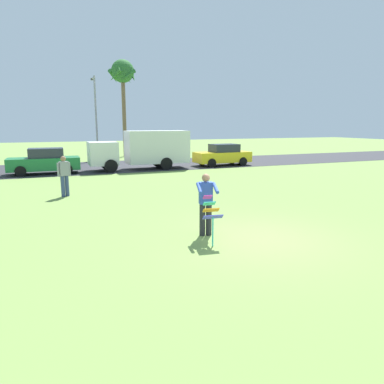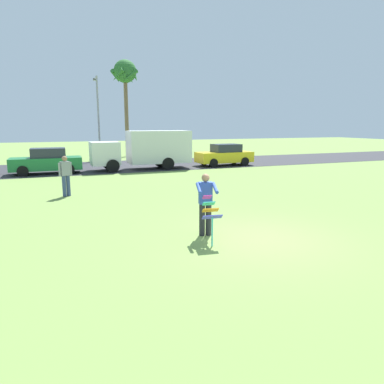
{
  "view_description": "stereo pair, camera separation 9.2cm",
  "coord_description": "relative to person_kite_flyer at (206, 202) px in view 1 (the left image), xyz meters",
  "views": [
    {
      "loc": [
        -5.11,
        -7.83,
        3.04
      ],
      "look_at": [
        -1.19,
        1.84,
        1.05
      ],
      "focal_mm": 33.21,
      "sensor_mm": 36.0,
      "label": 1
    },
    {
      "loc": [
        -5.02,
        -7.86,
        3.04
      ],
      "look_at": [
        -1.19,
        1.84,
        1.05
      ],
      "focal_mm": 33.21,
      "sensor_mm": 36.0,
      "label": 2
    }
  ],
  "objects": [
    {
      "name": "ground_plane",
      "position": [
        1.19,
        -0.82,
        -0.95
      ],
      "size": [
        120.0,
        120.0,
        0.0
      ],
      "primitive_type": "plane",
      "color": "olive"
    },
    {
      "name": "road_strip",
      "position": [
        1.19,
        17.59,
        -0.95
      ],
      "size": [
        120.0,
        8.0,
        0.01
      ],
      "primitive_type": "cube",
      "color": "#2D2D33",
      "rests_on": "ground"
    },
    {
      "name": "person_kite_flyer",
      "position": [
        0.0,
        0.0,
        0.0
      ],
      "size": [
        0.66,
        0.74,
        1.73
      ],
      "color": "#26262B",
      "rests_on": "ground"
    },
    {
      "name": "kite_held",
      "position": [
        -0.18,
        -0.73,
        -0.1
      ],
      "size": [
        0.53,
        0.67,
        1.24
      ],
      "color": "#D83399",
      "rests_on": "ground"
    },
    {
      "name": "parked_car_green",
      "position": [
        -4.15,
        15.19,
        -0.18
      ],
      "size": [
        4.22,
        1.87,
        1.6
      ],
      "color": "#1E7238",
      "rests_on": "ground"
    },
    {
      "name": "parked_truck_white_box",
      "position": [
        2.29,
        15.19,
        0.46
      ],
      "size": [
        6.7,
        2.13,
        2.62
      ],
      "color": "silver",
      "rests_on": "ground"
    },
    {
      "name": "parked_car_yellow",
      "position": [
        8.23,
        15.19,
        -0.18
      ],
      "size": [
        4.25,
        1.93,
        1.6
      ],
      "color": "yellow",
      "rests_on": "ground"
    },
    {
      "name": "palm_tree_right_near",
      "position": [
        3.03,
        25.62,
        6.55
      ],
      "size": [
        2.58,
        2.71,
        8.95
      ],
      "color": "brown",
      "rests_on": "ground"
    },
    {
      "name": "streetlight_pole",
      "position": [
        0.05,
        22.76,
        3.05
      ],
      "size": [
        0.24,
        1.65,
        7.0
      ],
      "color": "#9E9EA3",
      "rests_on": "ground"
    },
    {
      "name": "person_walker_near",
      "position": [
        -3.34,
        7.26,
        -0.02
      ],
      "size": [
        0.54,
        0.33,
        1.73
      ],
      "color": "#384772",
      "rests_on": "ground"
    }
  ]
}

